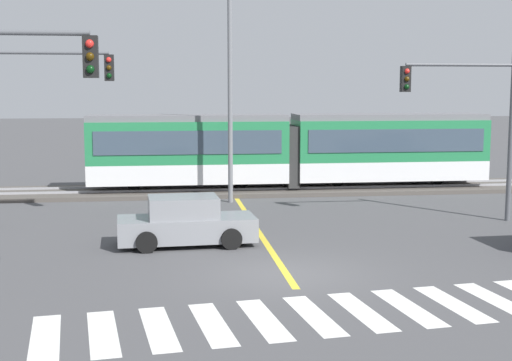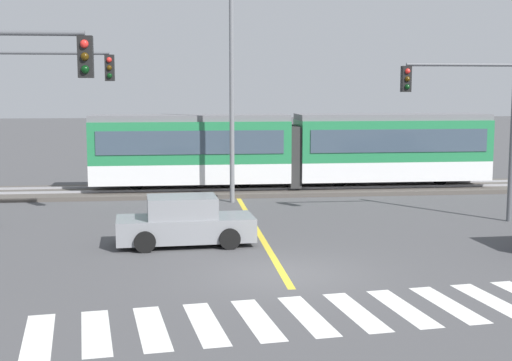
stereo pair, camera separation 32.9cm
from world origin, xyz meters
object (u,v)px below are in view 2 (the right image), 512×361
object	(u,v)px
sedan_crossing	(185,222)
traffic_light_mid_right	(475,110)
light_rail_tram	(292,148)
traffic_light_mid_left	(34,104)
street_lamp_centre	(237,75)

from	to	relation	value
sedan_crossing	traffic_light_mid_right	world-z (taller)	traffic_light_mid_right
light_rail_tram	traffic_light_mid_left	xyz separation A→B (m)	(-10.25, -7.45, 2.20)
traffic_light_mid_right	street_lamp_centre	size ratio (longest dim) A/B	0.64
sedan_crossing	street_lamp_centre	bearing A→B (deg)	73.87
light_rail_tram	traffic_light_mid_right	distance (m)	10.08
light_rail_tram	traffic_light_mid_left	size ratio (longest dim) A/B	2.93
light_rail_tram	sedan_crossing	distance (m)	12.27
street_lamp_centre	traffic_light_mid_left	bearing A→B (deg)	-148.75
traffic_light_mid_left	street_lamp_centre	bearing A→B (deg)	31.25
sedan_crossing	traffic_light_mid_right	xyz separation A→B (m)	(10.35, 2.61, 3.35)
traffic_light_mid_left	traffic_light_mid_right	size ratio (longest dim) A/B	1.04
traffic_light_mid_left	street_lamp_centre	xyz separation A→B (m)	(7.40, 4.49, 1.12)
light_rail_tram	traffic_light_mid_right	bearing A→B (deg)	-58.53
sedan_crossing	light_rail_tram	bearing A→B (deg)	64.84
light_rail_tram	street_lamp_centre	size ratio (longest dim) A/B	1.95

